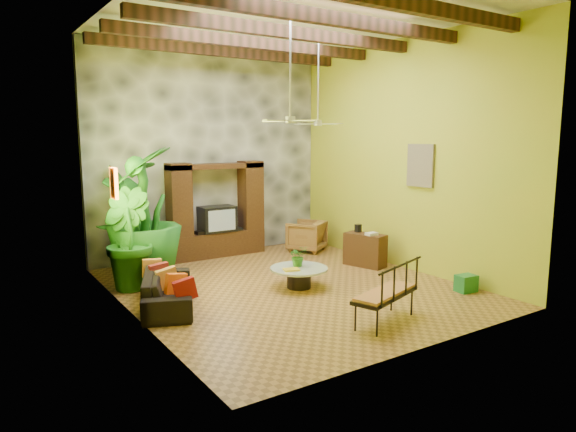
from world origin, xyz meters
TOP-DOWN VIEW (x-y plane):
  - ground at (0.00, 0.00)m, footprint 7.00×7.00m
  - ceiling at (0.00, 0.00)m, footprint 6.00×7.00m
  - back_wall at (0.00, 3.50)m, footprint 6.00×0.02m
  - left_wall at (-3.00, 0.00)m, footprint 0.02×7.00m
  - right_wall at (3.00, 0.00)m, footprint 0.02×7.00m
  - stone_accent_wall at (0.00, 3.44)m, footprint 5.98×0.10m
  - ceiling_beams at (0.00, 0.00)m, footprint 5.95×5.36m
  - entertainment_center at (0.00, 3.14)m, footprint 2.40×0.55m
  - ceiling_fan_front at (-0.20, -0.40)m, footprint 1.28×1.28m
  - ceiling_fan_back at (1.60, 1.20)m, footprint 1.28×1.28m
  - wall_art_mask at (-2.96, 1.00)m, footprint 0.06×0.32m
  - wall_art_painting at (2.96, -0.60)m, footprint 0.06×0.70m
  - sofa at (-2.36, 0.16)m, footprint 1.47×2.18m
  - wicker_armchair at (2.13, 2.36)m, footprint 1.17×1.18m
  - tall_plant_a at (-2.21, 2.99)m, footprint 1.45×1.41m
  - tall_plant_b at (-2.62, 1.61)m, footprint 1.08×1.24m
  - tall_plant_c at (-2.11, 2.14)m, footprint 1.99×1.99m
  - coffee_table at (0.15, -0.18)m, footprint 1.11×1.11m
  - centerpiece_plant at (0.21, -0.06)m, footprint 0.39×0.35m
  - yellow_tray at (-0.09, -0.27)m, footprint 0.34×0.28m
  - iron_bench at (0.21, -2.56)m, footprint 1.45×0.92m
  - side_console at (2.36, 0.39)m, footprint 0.66×1.01m
  - green_bin at (2.65, -2.13)m, footprint 0.40×0.32m

SIDE VIEW (x-z plane):
  - ground at x=0.00m, z-range 0.00..0.00m
  - green_bin at x=2.65m, z-range 0.00..0.32m
  - coffee_table at x=0.15m, z-range 0.06..0.46m
  - sofa at x=-2.36m, z-range 0.00..0.59m
  - side_console at x=2.36m, z-range 0.00..0.74m
  - wicker_armchair at x=2.13m, z-range 0.00..0.79m
  - yellow_tray at x=-0.09m, z-range 0.40..0.43m
  - iron_bench at x=0.21m, z-range 0.26..0.83m
  - centerpiece_plant at x=0.21m, z-range 0.40..0.80m
  - entertainment_center at x=0.00m, z-range -0.18..2.12m
  - tall_plant_b at x=-2.62m, z-range 0.00..1.95m
  - tall_plant_a at x=-2.21m, z-range 0.00..2.29m
  - tall_plant_c at x=-2.11m, z-range 0.00..2.71m
  - wall_art_mask at x=-2.96m, z-range 1.83..2.38m
  - wall_art_painting at x=2.96m, z-range 1.85..2.75m
  - back_wall at x=0.00m, z-range 0.00..5.00m
  - left_wall at x=-3.00m, z-range 0.00..5.00m
  - right_wall at x=3.00m, z-range 0.00..5.00m
  - stone_accent_wall at x=0.00m, z-range 0.01..4.99m
  - ceiling_fan_front at x=-0.20m, z-range 2.47..4.33m
  - ceiling_fan_back at x=1.60m, z-range 2.47..4.33m
  - ceiling_beams at x=0.00m, z-range 4.67..4.89m
  - ceiling at x=0.00m, z-range 4.99..5.01m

